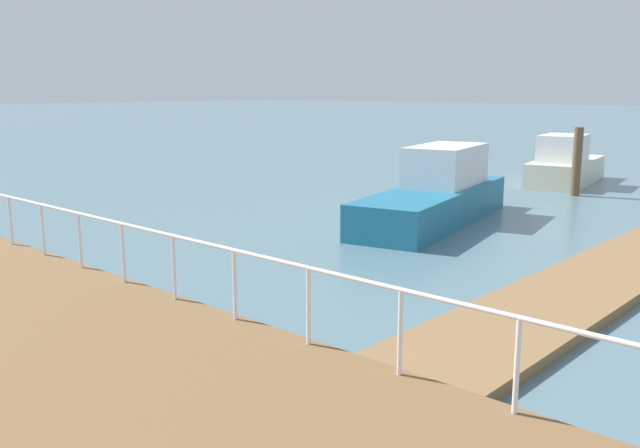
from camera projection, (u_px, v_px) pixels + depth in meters
ground_plane at (106, 231)px, 18.35m from camera, size 300.00×300.00×0.00m
floating_dock at (592, 283)px, 13.12m from camera, size 13.82×2.00×0.18m
boardwalk_railing at (456, 323)px, 7.53m from camera, size 0.06×25.26×1.08m
dock_piling_3 at (577, 162)px, 24.15m from camera, size 0.32×0.32×2.42m
moored_boat_1 at (565, 165)px, 27.32m from camera, size 5.67×2.84×1.98m
moored_boat_3 at (437, 194)px, 19.64m from camera, size 7.71×3.56×2.12m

